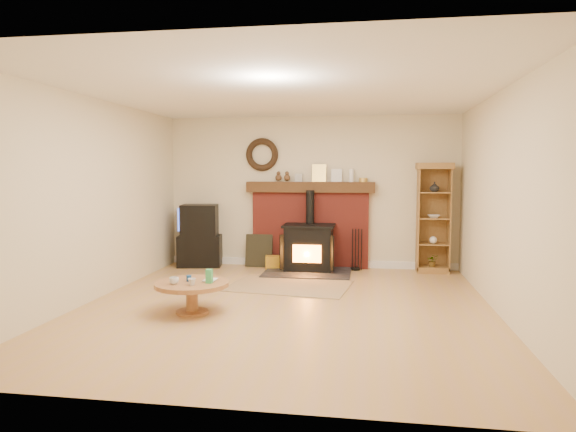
% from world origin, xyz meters
% --- Properties ---
extents(ground, '(5.50, 5.50, 0.00)m').
position_xyz_m(ground, '(0.00, 0.00, 0.00)').
color(ground, tan).
rests_on(ground, ground).
extents(room_shell, '(5.02, 5.52, 2.61)m').
position_xyz_m(room_shell, '(-0.02, 0.09, 1.72)').
color(room_shell, beige).
rests_on(room_shell, ground).
extents(chimney_breast, '(2.20, 0.22, 1.78)m').
position_xyz_m(chimney_breast, '(0.00, 2.67, 0.80)').
color(chimney_breast, maroon).
rests_on(chimney_breast, ground).
extents(wood_stove, '(1.40, 1.00, 1.34)m').
position_xyz_m(wood_stove, '(0.02, 2.28, 0.38)').
color(wood_stove, black).
rests_on(wood_stove, ground).
extents(area_rug, '(1.83, 1.37, 0.01)m').
position_xyz_m(area_rug, '(-0.13, 1.12, 0.01)').
color(area_rug, olive).
rests_on(area_rug, ground).
extents(tv_unit, '(0.81, 0.63, 1.08)m').
position_xyz_m(tv_unit, '(-1.92, 2.47, 0.52)').
color(tv_unit, black).
rests_on(tv_unit, ground).
extents(curio_cabinet, '(0.58, 0.42, 1.80)m').
position_xyz_m(curio_cabinet, '(2.05, 2.55, 0.90)').
color(curio_cabinet, brown).
rests_on(curio_cabinet, ground).
extents(firelog_box, '(0.39, 0.28, 0.22)m').
position_xyz_m(firelog_box, '(-0.55, 2.40, 0.11)').
color(firelog_box, gold).
rests_on(firelog_box, ground).
extents(leaning_painting, '(0.47, 0.13, 0.56)m').
position_xyz_m(leaning_painting, '(-0.88, 2.55, 0.28)').
color(leaning_painting, black).
rests_on(leaning_painting, ground).
extents(fire_tools, '(0.19, 0.16, 0.70)m').
position_xyz_m(fire_tools, '(0.80, 2.50, 0.16)').
color(fire_tools, black).
rests_on(fire_tools, ground).
extents(coffee_table, '(0.87, 0.87, 0.53)m').
position_xyz_m(coffee_table, '(-1.03, -0.45, 0.30)').
color(coffee_table, brown).
rests_on(coffee_table, ground).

